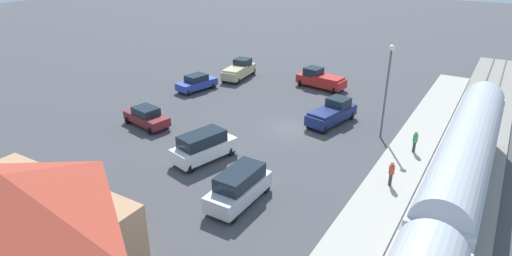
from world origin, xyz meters
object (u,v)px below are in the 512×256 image
at_px(pedestrian_waiting_far, 415,140).
at_px(pickup_navy, 332,112).
at_px(pedestrian_on_platform, 391,172).
at_px(sedan_maroon, 146,117).
at_px(light_pole_near_platform, 388,81).
at_px(suv_silver, 239,186).
at_px(pickup_tan, 239,70).
at_px(pickup_red, 320,79).
at_px(suv_white, 204,146).
at_px(station_building, 13,218).
at_px(sedan_blue, 197,83).

height_order(pedestrian_waiting_far, pickup_navy, pickup_navy).
height_order(pedestrian_on_platform, sedan_maroon, pedestrian_on_platform).
xyz_separation_m(pickup_navy, sedan_maroon, (13.66, 9.00, -0.15)).
bearing_deg(sedan_maroon, pedestrian_waiting_far, -163.40).
bearing_deg(light_pole_near_platform, suv_silver, 71.36).
xyz_separation_m(pedestrian_on_platform, pickup_navy, (7.44, -8.35, -0.25)).
distance_m(suv_silver, sedan_maroon, 14.69).
bearing_deg(pedestrian_on_platform, pedestrian_waiting_far, -92.37).
xyz_separation_m(pedestrian_on_platform, pedestrian_waiting_far, (-0.24, -5.70, 0.00)).
relative_size(pickup_navy, pickup_tan, 1.02).
relative_size(pickup_red, light_pole_near_platform, 0.73).
distance_m(suv_white, suv_silver, 6.27).
xyz_separation_m(station_building, pickup_red, (-1.71, -33.59, -1.63)).
xyz_separation_m(pickup_red, suv_white, (0.59, 20.09, 0.12)).
height_order(pedestrian_waiting_far, pickup_tan, pickup_tan).
distance_m(sedan_maroon, light_pole_near_platform, 20.47).
height_order(pickup_navy, light_pole_near_platform, light_pole_near_platform).
relative_size(pickup_red, sedan_maroon, 1.18).
xyz_separation_m(station_building, light_pole_near_platform, (-11.20, -24.30, 2.21)).
height_order(suv_silver, pickup_tan, suv_silver).
xyz_separation_m(pedestrian_waiting_far, pickup_tan, (22.17, -9.71, -0.25)).
height_order(sedan_maroon, light_pole_near_platform, light_pole_near_platform).
bearing_deg(suv_silver, pickup_navy, -90.59).
height_order(pedestrian_on_platform, sedan_blue, pedestrian_on_platform).
xyz_separation_m(station_building, pedestrian_on_platform, (-14.03, -16.62, -1.37)).
relative_size(suv_silver, pickup_tan, 0.88).
xyz_separation_m(sedan_blue, pickup_tan, (-1.49, -6.12, 0.15)).
xyz_separation_m(pickup_navy, pickup_tan, (14.50, -7.06, 0.00)).
relative_size(suv_white, sedan_blue, 1.09).
relative_size(pedestrian_on_platform, light_pole_near_platform, 0.22).
relative_size(pedestrian_on_platform, pedestrian_waiting_far, 1.00).
bearing_deg(station_building, light_pole_near_platform, -114.74).
xyz_separation_m(pickup_red, sedan_maroon, (8.78, 17.63, -0.15)).
relative_size(pedestrian_waiting_far, pickup_navy, 0.30).
xyz_separation_m(station_building, sedan_maroon, (7.06, -15.96, -1.78)).
distance_m(station_building, suv_white, 13.63).
height_order(pickup_navy, pickup_tan, same).
relative_size(pedestrian_waiting_far, pickup_red, 0.30).
distance_m(sedan_blue, pickup_navy, 16.02).
relative_size(station_building, pickup_navy, 2.03).
xyz_separation_m(station_building, pickup_tan, (7.91, -32.03, -1.63)).
bearing_deg(pickup_red, station_building, 87.08).
xyz_separation_m(sedan_blue, sedan_maroon, (-2.34, 9.94, 0.00)).
relative_size(sedan_maroon, light_pole_near_platform, 0.62).
bearing_deg(light_pole_near_platform, sedan_maroon, 24.55).
distance_m(pedestrian_waiting_far, light_pole_near_platform, 5.12).
relative_size(suv_silver, sedan_blue, 1.03).
distance_m(pedestrian_waiting_far, sedan_blue, 23.94).
xyz_separation_m(suv_white, light_pole_near_platform, (-10.08, -10.80, 3.72)).
xyz_separation_m(pedestrian_on_platform, pickup_red, (12.32, -16.98, -0.25)).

